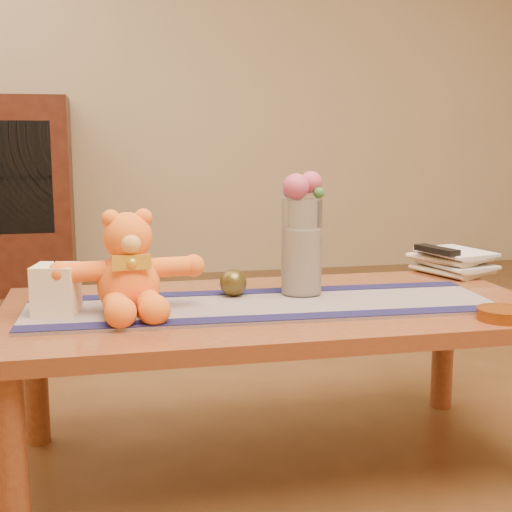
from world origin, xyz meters
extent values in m
plane|color=#4F3016|center=(0.00, 0.00, 0.00)|extent=(5.50, 5.50, 0.00)
plane|color=tan|center=(0.00, 2.75, 1.35)|extent=(5.50, 0.00, 5.50)
cube|color=brown|center=(0.00, 0.00, 0.43)|extent=(1.40, 0.70, 0.04)
cylinder|color=brown|center=(-0.64, -0.29, 0.21)|extent=(0.07, 0.07, 0.41)
cylinder|color=brown|center=(-0.64, 0.29, 0.21)|extent=(0.07, 0.07, 0.41)
cylinder|color=brown|center=(0.64, 0.29, 0.21)|extent=(0.07, 0.07, 0.41)
cube|color=#1B1C4D|center=(-0.04, -0.02, 0.45)|extent=(1.21, 0.40, 0.01)
cube|color=#14133B|center=(-0.04, -0.17, 0.46)|extent=(1.20, 0.11, 0.00)
cube|color=#14133B|center=(-0.03, 0.12, 0.46)|extent=(1.20, 0.11, 0.00)
cube|color=#FFEABB|center=(-0.55, -0.01, 0.52)|extent=(0.12, 0.12, 0.12)
cylinder|color=black|center=(-0.55, -0.01, 0.58)|extent=(0.00, 0.00, 0.01)
cylinder|color=silver|center=(0.09, 0.07, 0.59)|extent=(0.11, 0.11, 0.26)
cylinder|color=beige|center=(0.09, 0.07, 0.55)|extent=(0.09, 0.09, 0.18)
sphere|color=#BE435F|center=(0.07, 0.06, 0.75)|extent=(0.07, 0.07, 0.07)
sphere|color=#BE435F|center=(0.12, 0.07, 0.76)|extent=(0.06, 0.06, 0.06)
sphere|color=#525EB2|center=(0.10, 0.10, 0.75)|extent=(0.04, 0.04, 0.04)
sphere|color=#525EB2|center=(0.06, 0.09, 0.74)|extent=(0.04, 0.04, 0.04)
sphere|color=#33662D|center=(0.13, 0.05, 0.74)|extent=(0.03, 0.03, 0.03)
sphere|color=#483E18|center=(-0.10, 0.08, 0.49)|extent=(0.08, 0.08, 0.07)
imported|color=beige|center=(0.58, 0.25, 0.46)|extent=(0.23, 0.27, 0.02)
imported|color=beige|center=(0.58, 0.25, 0.48)|extent=(0.21, 0.25, 0.02)
imported|color=beige|center=(0.57, 0.26, 0.50)|extent=(0.24, 0.27, 0.02)
imported|color=beige|center=(0.58, 0.25, 0.52)|extent=(0.21, 0.26, 0.02)
cube|color=black|center=(0.58, 0.24, 0.54)|extent=(0.09, 0.17, 0.02)
cylinder|color=#BF5914|center=(0.50, -0.27, 0.46)|extent=(0.14, 0.14, 0.03)
camera|label=1|loc=(-0.44, -1.76, 0.89)|focal=49.80mm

